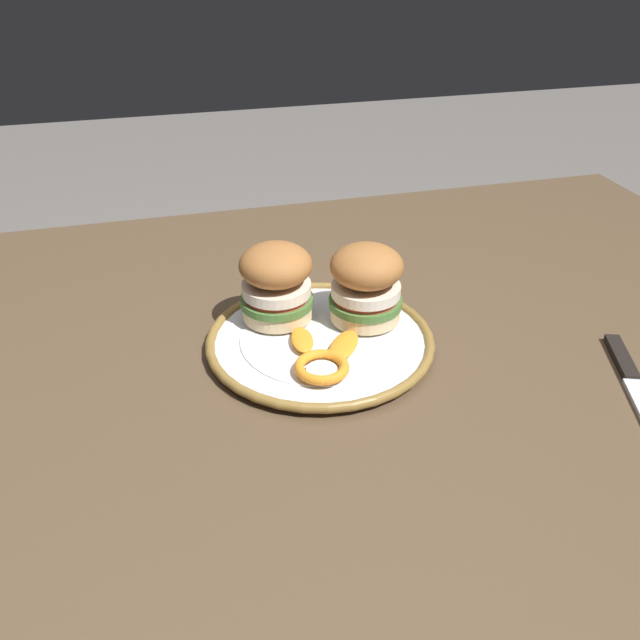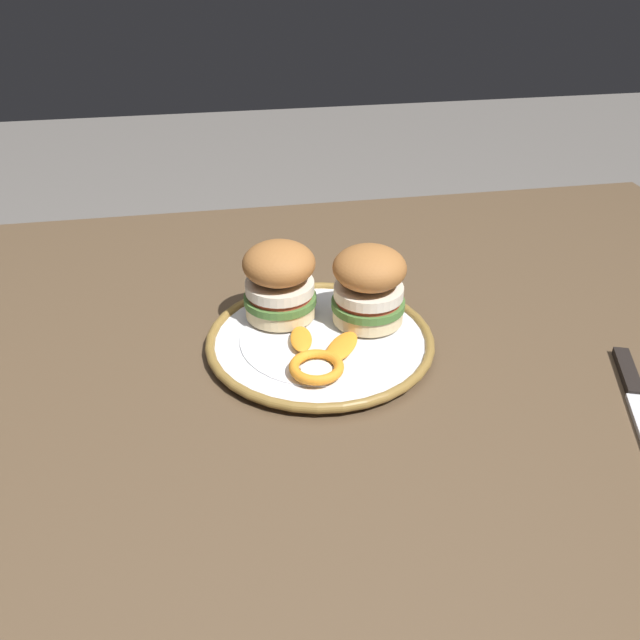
{
  "view_description": "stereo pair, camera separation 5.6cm",
  "coord_description": "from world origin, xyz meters",
  "px_view_note": "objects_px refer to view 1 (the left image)",
  "views": [
    {
      "loc": [
        -0.17,
        -0.64,
        1.19
      ],
      "look_at": [
        0.01,
        0.04,
        0.76
      ],
      "focal_mm": 37.99,
      "sensor_mm": 36.0,
      "label": 1
    },
    {
      "loc": [
        -0.12,
        -0.65,
        1.19
      ],
      "look_at": [
        0.01,
        0.04,
        0.76
      ],
      "focal_mm": 37.99,
      "sensor_mm": 36.0,
      "label": 2
    }
  ],
  "objects_px": {
    "dining_table": "(322,419)",
    "sandwich_half_right": "(366,283)",
    "dinner_plate": "(320,341)",
    "sandwich_half_left": "(276,281)",
    "table_knife": "(633,383)"
  },
  "relations": [
    {
      "from": "dining_table",
      "to": "dinner_plate",
      "type": "height_order",
      "value": "dinner_plate"
    },
    {
      "from": "dinner_plate",
      "to": "sandwich_half_left",
      "type": "height_order",
      "value": "sandwich_half_left"
    },
    {
      "from": "sandwich_half_right",
      "to": "table_knife",
      "type": "relative_size",
      "value": 0.54
    },
    {
      "from": "dinner_plate",
      "to": "table_knife",
      "type": "xyz_separation_m",
      "value": [
        0.33,
        -0.17,
        -0.01
      ]
    },
    {
      "from": "table_knife",
      "to": "dinner_plate",
      "type": "bearing_deg",
      "value": 152.98
    },
    {
      "from": "sandwich_half_right",
      "to": "table_knife",
      "type": "xyz_separation_m",
      "value": [
        0.26,
        -0.19,
        -0.07
      ]
    },
    {
      "from": "dinner_plate",
      "to": "sandwich_half_right",
      "type": "xyz_separation_m",
      "value": [
        0.07,
        0.03,
        0.06
      ]
    },
    {
      "from": "dining_table",
      "to": "sandwich_half_right",
      "type": "distance_m",
      "value": 0.18
    },
    {
      "from": "sandwich_half_left",
      "to": "table_knife",
      "type": "xyz_separation_m",
      "value": [
        0.37,
        -0.23,
        -0.07
      ]
    },
    {
      "from": "sandwich_half_left",
      "to": "sandwich_half_right",
      "type": "xyz_separation_m",
      "value": [
        0.11,
        -0.03,
        0.0
      ]
    },
    {
      "from": "dining_table",
      "to": "dinner_plate",
      "type": "xyz_separation_m",
      "value": [
        0.01,
        0.04,
        0.09
      ]
    },
    {
      "from": "dinner_plate",
      "to": "sandwich_half_left",
      "type": "bearing_deg",
      "value": 125.18
    },
    {
      "from": "dining_table",
      "to": "dinner_plate",
      "type": "relative_size",
      "value": 5.12
    },
    {
      "from": "dining_table",
      "to": "sandwich_half_right",
      "type": "height_order",
      "value": "sandwich_half_right"
    },
    {
      "from": "table_knife",
      "to": "dining_table",
      "type": "bearing_deg",
      "value": 159.75
    }
  ]
}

